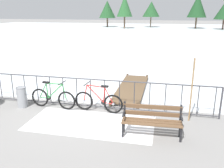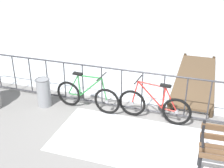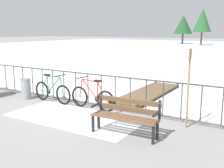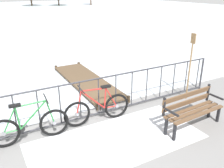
{
  "view_description": "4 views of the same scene",
  "coord_description": "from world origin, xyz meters",
  "views": [
    {
      "loc": [
        2.72,
        -7.65,
        3.31
      ],
      "look_at": [
        1.03,
        -0.07,
        0.95
      ],
      "focal_mm": 39.07,
      "sensor_mm": 36.0,
      "label": 1
    },
    {
      "loc": [
        1.53,
        -6.07,
        3.63
      ],
      "look_at": [
        -0.31,
        -0.57,
        0.93
      ],
      "focal_mm": 46.64,
      "sensor_mm": 36.0,
      "label": 2
    },
    {
      "loc": [
        5.27,
        -6.79,
        2.4
      ],
      "look_at": [
        1.06,
        0.17,
        0.77
      ],
      "focal_mm": 42.9,
      "sensor_mm": 36.0,
      "label": 3
    },
    {
      "loc": [
        -1.68,
        -5.09,
        3.17
      ],
      "look_at": [
        1.18,
        0.04,
        0.81
      ],
      "focal_mm": 38.84,
      "sensor_mm": 36.0,
      "label": 4
    }
  ],
  "objects": [
    {
      "name": "bicycle_second",
      "position": [
        -1.04,
        -0.29,
        0.37
      ],
      "size": [
        1.71,
        0.52,
        0.97
      ],
      "color": "black",
      "rests_on": "ground"
    },
    {
      "name": "wooden_dock",
      "position": [
        1.38,
        2.25,
        0.12
      ],
      "size": [
        1.1,
        4.0,
        0.2
      ],
      "color": "brown",
      "rests_on": "ground"
    },
    {
      "name": "bicycle_near_railing",
      "position": [
        0.6,
        -0.26,
        0.37
      ],
      "size": [
        1.71,
        0.52,
        0.97
      ],
      "color": "black",
      "rests_on": "ground"
    },
    {
      "name": "snow_patch",
      "position": [
        0.61,
        -1.2,
        0.0
      ],
      "size": [
        3.83,
        1.78,
        0.01
      ],
      "primitive_type": "cube",
      "color": "white",
      "rests_on": "ground"
    },
    {
      "name": "oar_upright",
      "position": [
        3.55,
        -0.34,
        1.14
      ],
      "size": [
        0.04,
        0.16,
        1.98
      ],
      "color": "#937047",
      "rests_on": "ground"
    },
    {
      "name": "park_bench",
      "position": [
        2.46,
        -1.53,
        0.51
      ],
      "size": [
        1.62,
        0.56,
        0.89
      ],
      "color": "brown",
      "rests_on": "ground"
    },
    {
      "name": "ground_plane",
      "position": [
        0.0,
        0.0,
        0.0
      ],
      "size": [
        160.0,
        160.0,
        0.0
      ],
      "primitive_type": "plane",
      "color": "gray"
    },
    {
      "name": "railing_fence",
      "position": [
        0.0,
        0.0,
        0.56
      ],
      "size": [
        9.06,
        0.06,
        1.07
      ],
      "color": "#38383D",
      "rests_on": "ground"
    }
  ]
}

